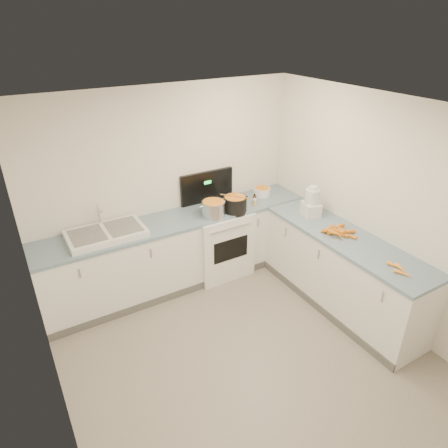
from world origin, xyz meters
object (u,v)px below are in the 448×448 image
stove (218,240)px  mixing_bowl (262,192)px  spice_jar (255,203)px  sink (106,233)px  food_processor (311,203)px  steel_pot (213,210)px  black_pot (235,205)px  extract_bottle (254,200)px

stove → mixing_bowl: 0.92m
stove → spice_jar: 0.71m
sink → food_processor: food_processor is taller
sink → steel_pot: (1.30, -0.16, 0.05)m
black_pot → spice_jar: black_pot is taller
mixing_bowl → food_processor: bearing=-79.0°
steel_pot → extract_bottle: (0.65, 0.04, -0.03)m
mixing_bowl → food_processor: (0.16, -0.83, 0.11)m
spice_jar → food_processor: 0.75m
extract_bottle → spice_jar: extract_bottle is taller
steel_pot → extract_bottle: 0.65m
steel_pot → food_processor: 1.22m
sink → spice_jar: sink is taller
black_pot → spice_jar: 0.31m
stove → steel_pot: bearing=-134.2°
sink → steel_pot: sink is taller
sink → food_processor: bearing=-18.0°
spice_jar → stove: bearing=161.9°
steel_pot → extract_bottle: bearing=3.6°
black_pot → spice_jar: size_ratio=3.81×
stove → spice_jar: size_ratio=17.32×
steel_pot → spice_jar: steel_pot is taller
black_pot → food_processor: bearing=-38.1°
mixing_bowl → food_processor: size_ratio=0.61×
spice_jar → food_processor: size_ratio=0.20×
stove → sink: stove is taller
mixing_bowl → extract_bottle: 0.31m
extract_bottle → food_processor: (0.41, -0.64, 0.11)m
sink → steel_pot: 1.32m
black_pot → extract_bottle: size_ratio=2.50×
stove → spice_jar: (0.47, -0.15, 0.51)m
stove → sink: 1.54m
stove → spice_jar: stove is taller
mixing_bowl → extract_bottle: extract_bottle is taller
black_pot → spice_jar: (0.31, 0.01, -0.05)m
food_processor → sink: bearing=162.0°
black_pot → extract_bottle: 0.35m
stove → black_pot: bearing=-45.5°
sink → spice_jar: (1.92, -0.17, 0.00)m
sink → spice_jar: bearing=-5.0°
mixing_bowl → sink: bearing=-178.4°
mixing_bowl → black_pot: bearing=-157.8°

